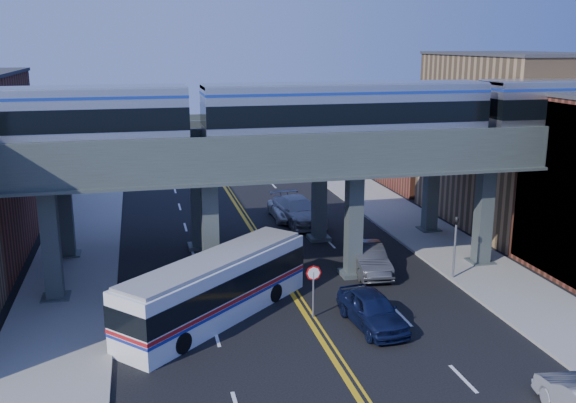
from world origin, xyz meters
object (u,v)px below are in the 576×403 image
Objects in this scene: traffic_signal at (455,241)px; car_lane_c at (288,210)px; car_lane_b at (368,258)px; transit_bus at (216,288)px; stop_sign at (313,283)px; car_lane_d at (298,210)px; transit_train at (346,112)px; car_lane_a at (372,309)px.

traffic_signal is 0.82× the size of car_lane_c.
car_lane_b is at bearing -81.62° from car_lane_c.
traffic_signal reaches higher than transit_bus.
car_lane_b reaches higher than car_lane_c.
car_lane_b is (4.70, 5.29, -0.93)m from stop_sign.
traffic_signal reaches higher than stop_sign.
transit_bus reaches higher than car_lane_b.
car_lane_d reaches higher than car_lane_c.
stop_sign reaches higher than car_lane_d.
transit_train is at bearing 58.10° from stop_sign.
car_lane_b is (2.30, 6.88, 0.01)m from car_lane_a.
transit_bus is at bearing -152.29° from transit_train.
car_lane_a is at bearing -91.50° from car_lane_c.
car_lane_a is 17.94m from car_lane_d.
stop_sign reaches higher than car_lane_a.
car_lane_c is at bearing 103.14° from car_lane_d.
transit_train is 8.58m from car_lane_b.
car_lane_b is 0.80× the size of car_lane_d.
transit_train is 4.69× the size of transit_bus.
traffic_signal is at bearing -23.64° from car_lane_b.
car_lane_a is at bearing -103.51° from car_lane_b.
transit_train is 9.46× the size of car_lane_c.
car_lane_b is at bearing 48.40° from stop_sign.
car_lane_b is at bearing -17.43° from transit_bus.
transit_train reaches higher than car_lane_b.
transit_train is 11.60m from transit_bus.
car_lane_c is at bearing 80.73° from stop_sign.
car_lane_d reaches higher than car_lane_a.
car_lane_d is at bearing 20.43° from transit_bus.
stop_sign is 9.41m from traffic_signal.
traffic_signal reaches higher than car_lane_a.
car_lane_b is 12.43m from car_lane_c.
transit_bus reaches higher than stop_sign.
stop_sign reaches higher than car_lane_c.
car_lane_c is at bearing 91.10° from transit_train.
car_lane_d is (0.23, 11.33, -8.34)m from transit_train.
traffic_signal is at bearing 30.25° from car_lane_a.
car_lane_d is at bearing 78.43° from stop_sign.
transit_bus is 2.08× the size of car_lane_a.
transit_bus is 1.99× the size of car_lane_b.
stop_sign is 0.52× the size of car_lane_b.
transit_train reaches higher than traffic_signal.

